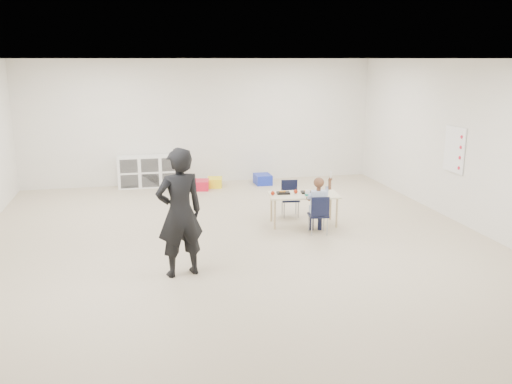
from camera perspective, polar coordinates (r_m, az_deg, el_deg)
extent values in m
plane|color=#C3B096|center=(8.41, -1.89, -5.57)|extent=(9.00, 9.00, 0.00)
plane|color=white|center=(7.93, -2.06, 13.87)|extent=(9.00, 9.00, 0.00)
cube|color=white|center=(12.46, -5.81, 7.36)|extent=(8.00, 0.02, 2.80)
cube|color=white|center=(3.87, 10.50, -7.62)|extent=(8.00, 0.02, 2.80)
cube|color=white|center=(9.62, 22.24, 4.48)|extent=(0.02, 9.00, 2.80)
cube|color=#FCF3CA|center=(9.31, 5.05, -0.31)|extent=(1.24, 0.73, 0.03)
cube|color=black|center=(9.39, 5.46, -0.01)|extent=(0.24, 0.19, 0.03)
cube|color=black|center=(9.31, 2.89, -0.09)|extent=(0.24, 0.19, 0.03)
cube|color=white|center=(9.17, 5.44, -0.12)|extent=(0.08, 0.08, 0.10)
ellipsoid|color=tan|center=(9.24, 6.70, -0.16)|extent=(0.09, 0.09, 0.07)
sphere|color=#9D230E|center=(9.33, 4.20, 0.05)|extent=(0.07, 0.07, 0.07)
sphere|color=#9D230E|center=(9.19, 1.78, -0.12)|extent=(0.07, 0.07, 0.07)
cube|color=white|center=(12.33, -11.12, 2.16)|extent=(1.40, 0.40, 0.70)
cube|color=white|center=(10.12, 20.16, 4.22)|extent=(0.02, 0.60, 0.80)
imported|color=black|center=(7.09, -8.04, -2.17)|extent=(0.71, 0.55, 1.71)
cube|color=red|center=(11.94, -5.78, 0.75)|extent=(0.40, 0.47, 0.21)
cube|color=yellow|center=(12.17, -4.37, 1.02)|extent=(0.39, 0.47, 0.20)
cube|color=#172BAF|center=(12.40, 0.71, 1.36)|extent=(0.37, 0.47, 0.22)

